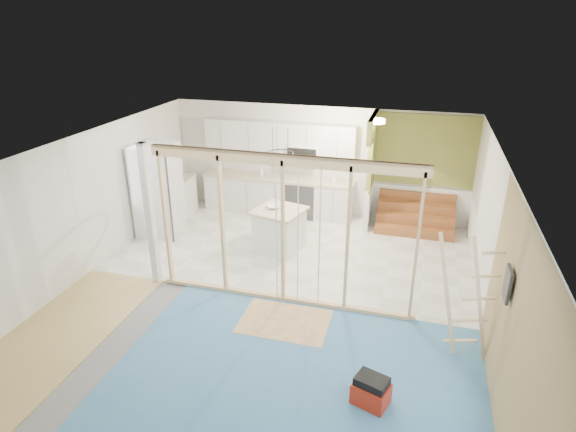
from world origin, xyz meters
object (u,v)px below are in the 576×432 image
(fridge, at_px, (158,190))
(toolbox, at_px, (371,391))
(island, at_px, (279,230))
(ladder, at_px, (467,298))

(fridge, distance_m, toolbox, 6.43)
(fridge, relative_size, island, 1.83)
(ladder, bearing_deg, fridge, 156.16)
(fridge, height_order, island, fridge)
(island, relative_size, toolbox, 2.15)
(island, height_order, ladder, ladder)
(island, relative_size, ladder, 0.59)
(fridge, height_order, ladder, fridge)
(fridge, bearing_deg, toolbox, -45.46)
(island, distance_m, ladder, 4.28)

